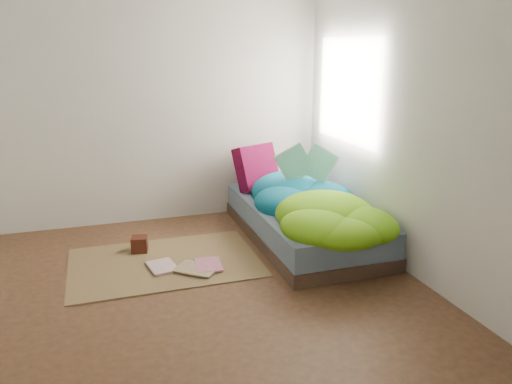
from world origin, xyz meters
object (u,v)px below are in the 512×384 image
open_book (307,153)px  floor_book_b (195,267)px  bed (303,222)px  wooden_box (140,244)px  floor_book_a (150,269)px  pillow_magenta (257,167)px

open_book → floor_book_b: bearing=-143.0°
bed → wooden_box: (-1.55, 0.13, -0.09)m
floor_book_a → open_book: bearing=3.8°
floor_book_b → wooden_box: bearing=134.2°
wooden_box → floor_book_b: wooden_box is taller
open_book → wooden_box: (-1.61, 0.06, -0.75)m
bed → floor_book_b: bearing=-161.6°
wooden_box → bed: bearing=-4.9°
bed → wooden_box: 1.56m
pillow_magenta → wooden_box: pillow_magenta is taller
bed → floor_book_a: (-1.51, -0.31, -0.15)m
wooden_box → floor_book_b: bearing=-51.8°
floor_book_a → wooden_box: bearing=84.9°
bed → floor_book_b: (-1.15, -0.38, -0.14)m
open_book → floor_book_a: size_ratio=1.67×
pillow_magenta → wooden_box: 1.51m
pillow_magenta → floor_book_b: size_ratio=1.58×
bed → wooden_box: bearing=175.1°
floor_book_b → pillow_magenta: bearing=56.1°
pillow_magenta → open_book: open_book is taller
wooden_box → floor_book_a: size_ratio=0.47×
pillow_magenta → floor_book_b: 1.51m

